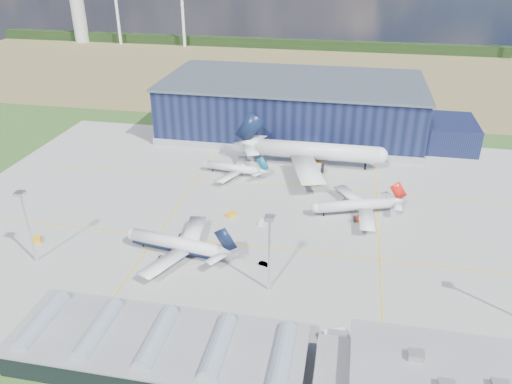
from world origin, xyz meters
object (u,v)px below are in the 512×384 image
airliner_navy (175,237)px  airliner_widebody (317,143)px  airliner_red (355,200)px  gse_tug_c (320,159)px  car_a (284,338)px  gse_tug_a (37,240)px  airliner_regional (233,164)px  gse_cart_b (262,154)px  gse_van_c (335,336)px  car_b (264,264)px  light_mast_center (269,242)px  light_mast_west (25,216)px  hangar (298,109)px  gse_tug_b (231,214)px  gse_cart_a (262,223)px

airliner_navy → airliner_widebody: airliner_widebody is taller
airliner_red → gse_tug_c: bearing=-90.2°
car_a → gse_tug_a: bearing=93.8°
airliner_regional → gse_tug_c: size_ratio=8.18×
airliner_widebody → gse_cart_b: 27.19m
airliner_navy → gse_van_c: 56.35m
airliner_red → airliner_regional: (-48.69, 23.48, -0.96)m
airliner_widebody → airliner_regional: (-32.06, -15.00, -5.91)m
car_a → car_b: car_b is taller
light_mast_center → gse_cart_b: (-18.96, 92.00, -14.82)m
light_mast_west → airliner_regional: 83.01m
gse_tug_a → light_mast_west: bearing=-90.7°
light_mast_center → gse_tug_c: 92.95m
gse_cart_b → car_a: 112.99m
light_mast_west → gse_cart_b: (51.04, 92.00, -14.82)m
hangar → car_b: hangar is taller
airliner_widebody → gse_tug_b: size_ratio=19.28×
airliner_widebody → airliner_regional: size_ratio=2.27×
gse_van_c → light_mast_center: bearing=27.7°
gse_cart_a → car_a: (14.93, -51.63, -0.10)m
airliner_regional → gse_cart_b: 23.67m
airliner_navy → airliner_regional: 58.64m
hangar → car_b: bearing=-88.0°
light_mast_west → gse_cart_a: light_mast_west is taller
airliner_regional → gse_cart_a: airliner_regional is taller
hangar → gse_cart_a: bearing=-90.5°
car_a → car_b: 30.41m
hangar → gse_tug_a: hangar is taller
light_mast_west → car_a: size_ratio=7.38×
airliner_navy → airliner_regional: airliner_navy is taller
gse_cart_a → car_b: 23.44m
gse_cart_b → car_b: (15.77, -81.30, -0.06)m
gse_cart_b → car_a: (25.83, -110.00, -0.08)m
airliner_navy → gse_cart_b: airliner_navy is taller
light_mast_center → gse_cart_a: 37.61m
gse_tug_a → gse_cart_b: size_ratio=1.28×
airliner_regional → car_b: (23.52, -59.30, -4.11)m
airliner_regional → gse_van_c: 97.31m
airliner_regional → car_a: airliner_regional is taller
light_mast_center → gse_van_c: bearing=-40.6°
airliner_red → car_a: size_ratio=11.06×
light_mast_west → car_a: (76.87, -18.00, -14.90)m
airliner_red → gse_tug_c: (-15.41, 45.04, -4.85)m
light_mast_west → gse_tug_a: (-5.65, 9.50, -14.68)m
airliner_red → airliner_regional: size_ratio=1.21×
gse_van_c → gse_cart_b: bearing=-2.5°
light_mast_west → hangar: bearing=63.3°
airliner_red → gse_tug_c: size_ratio=9.87×
hangar → gse_tug_b: size_ratio=43.16×
gse_tug_c → light_mast_center: bearing=-83.6°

